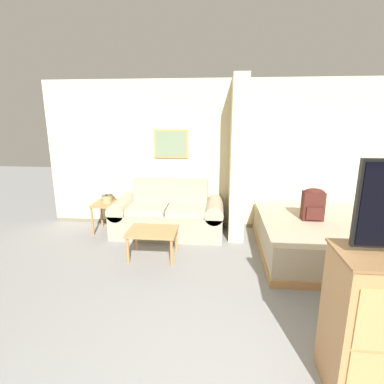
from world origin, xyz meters
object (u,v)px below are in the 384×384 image
coffee_table (153,234)px  bed (324,238)px  couch (168,215)px  backpack (313,204)px  table_lamp (106,186)px

coffee_table → bed: (2.48, 0.35, -0.11)m
coffee_table → bed: size_ratio=0.35×
couch → backpack: (2.23, -0.54, 0.43)m
couch → table_lamp: bearing=-178.6°
bed → couch: bearing=166.1°
table_lamp → bed: size_ratio=0.23×
coffee_table → table_lamp: 1.44m
bed → backpack: size_ratio=4.16×
couch → coffee_table: bearing=-93.8°
coffee_table → backpack: 2.36m
couch → bed: (2.42, -0.60, -0.06)m
coffee_table → bed: bearing=8.0°
couch → bed: couch is taller
table_lamp → couch: bearing=1.4°
bed → coffee_table: bearing=-172.0°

